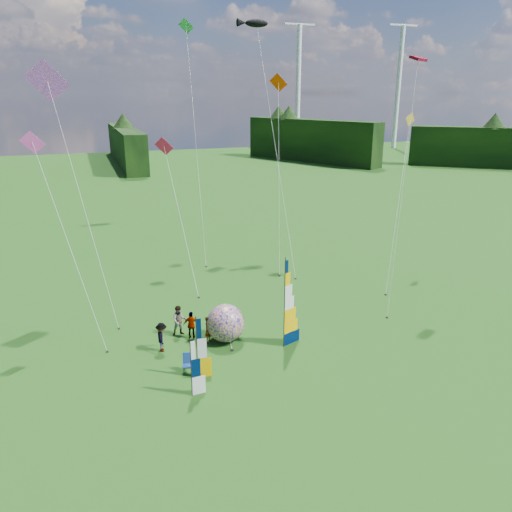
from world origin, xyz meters
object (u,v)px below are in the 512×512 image
object	(u,v)px
spectator_a	(208,330)
spectator_b	(179,321)
side_banner_far	(191,369)
spectator_c	(162,337)
spectator_d	(192,325)
camp_chair	(188,364)
bol_inflatable	(225,323)
kite_whale	(275,134)
side_banner_left	(197,349)
feather_banner_main	(284,305)

from	to	relation	value
spectator_a	spectator_b	bearing A→B (deg)	91.43
side_banner_far	spectator_c	bearing A→B (deg)	93.67
spectator_d	side_banner_far	bearing A→B (deg)	98.00
camp_chair	side_banner_far	bearing A→B (deg)	-81.91
bol_inflatable	kite_whale	size ratio (longest dim) A/B	0.11
side_banner_left	spectator_c	world-z (taller)	side_banner_left
spectator_a	feather_banner_main	bearing A→B (deg)	-67.60
side_banner_left	spectator_d	xyz separation A→B (m)	(0.67, 4.44, -0.83)
bol_inflatable	spectator_c	xyz separation A→B (m)	(-3.74, 0.01, -0.27)
side_banner_left	spectator_c	bearing A→B (deg)	116.83
side_banner_far	spectator_d	bearing A→B (deg)	73.96
side_banner_far	side_banner_left	bearing A→B (deg)	63.10
spectator_c	kite_whale	world-z (taller)	kite_whale
side_banner_far	spectator_a	world-z (taller)	side_banner_far
spectator_a	spectator_b	xyz separation A→B (m)	(-1.41, 1.53, 0.13)
bol_inflatable	spectator_a	world-z (taller)	bol_inflatable
spectator_c	feather_banner_main	bearing A→B (deg)	-99.58
spectator_b	camp_chair	world-z (taller)	spectator_b
feather_banner_main	kite_whale	xyz separation A→B (m)	(5.72, 16.24, 8.05)
spectator_c	kite_whale	bearing A→B (deg)	-34.90
spectator_d	kite_whale	distance (m)	19.66
spectator_d	spectator_c	bearing A→B (deg)	47.16
feather_banner_main	kite_whale	size ratio (longest dim) A/B	0.25
bol_inflatable	spectator_c	bearing A→B (deg)	179.84
bol_inflatable	side_banner_far	bearing A→B (deg)	-122.32
camp_chair	kite_whale	size ratio (longest dim) A/B	0.05
bol_inflatable	spectator_a	xyz separation A→B (m)	(-1.00, 0.12, -0.32)
side_banner_far	bol_inflatable	bearing A→B (deg)	54.03
feather_banner_main	side_banner_far	bearing A→B (deg)	-173.82
side_banner_far	spectator_b	bearing A→B (deg)	80.27
feather_banner_main	spectator_d	size ratio (longest dim) A/B	3.11
bol_inflatable	kite_whale	xyz separation A→B (m)	(8.67, 14.40, 9.54)
spectator_a	camp_chair	world-z (taller)	spectator_a
feather_banner_main	spectator_a	distance (m)	4.77
side_banner_left	spectator_b	xyz separation A→B (m)	(0.07, 5.10, -0.73)
spectator_b	kite_whale	world-z (taller)	kite_whale
side_banner_left	kite_whale	size ratio (longest dim) A/B	0.16
spectator_c	kite_whale	xyz separation A→B (m)	(12.42, 14.39, 9.81)
spectator_a	side_banner_far	bearing A→B (deg)	-153.99
side_banner_left	bol_inflatable	size ratio (longest dim) A/B	1.48
spectator_c	spectator_d	world-z (taller)	spectator_c
side_banner_far	kite_whale	world-z (taller)	kite_whale
side_banner_far	spectator_b	distance (m)	6.62
spectator_a	spectator_d	size ratio (longest dim) A/B	0.95
feather_banner_main	spectator_a	world-z (taller)	feather_banner_main
feather_banner_main	camp_chair	size ratio (longest dim) A/B	4.94
bol_inflatable	spectator_d	xyz separation A→B (m)	(-1.81, 0.98, -0.28)
spectator_c	camp_chair	size ratio (longest dim) A/B	1.61
side_banner_left	bol_inflatable	distance (m)	4.29
spectator_d	feather_banner_main	bearing A→B (deg)	169.71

